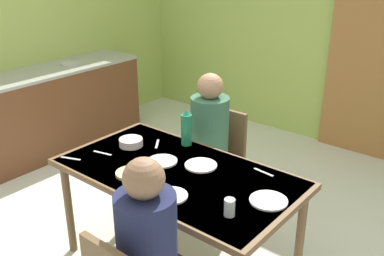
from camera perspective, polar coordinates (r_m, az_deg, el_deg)
name	(u,v)px	position (r m, az deg, el deg)	size (l,w,h in m)	color
ground_plane	(141,243)	(3.50, -6.61, -14.55)	(7.09, 7.09, 0.00)	silver
wall_back	(314,20)	(5.12, 15.55, 13.27)	(4.80, 0.10, 2.69)	#A1BF59
wall_left	(28,22)	(5.11, -20.42, 12.69)	(0.10, 4.09, 2.69)	#A1BA59
door_wooden	(366,62)	(4.88, 21.63, 7.97)	(0.80, 0.05, 2.00)	#A06A37
kitchen_counter	(51,110)	(5.02, -17.77, 2.26)	(0.61, 2.09, 0.91)	brown
dining_table	(177,180)	(2.89, -1.90, -6.78)	(1.58, 0.86, 0.76)	brown
chair_far_diner	(218,155)	(3.65, 3.38, -3.51)	(0.40, 0.40, 0.87)	brown
person_near_diner	(149,238)	(2.22, -5.62, -14.03)	(0.30, 0.37, 0.77)	#262043
person_far_diner	(209,128)	(3.43, 2.15, -0.04)	(0.30, 0.37, 0.77)	#3C6344
water_bottle_green_near	(186,129)	(3.16, -0.72, -0.08)	(0.08, 0.08, 0.27)	#207C53
serving_bowl_center	(131,142)	(3.21, -7.91, -1.84)	(0.17, 0.17, 0.06)	silver
dinner_plate_near_left	(201,165)	(2.91, 1.15, -4.84)	(0.21, 0.21, 0.01)	white
dinner_plate_near_right	(162,161)	(2.96, -3.87, -4.30)	(0.20, 0.20, 0.01)	white
dinner_plate_far_center	(269,201)	(2.57, 9.86, -9.23)	(0.22, 0.22, 0.01)	white
dinner_plate_far_side	(171,196)	(2.58, -2.73, -8.74)	(0.20, 0.20, 0.01)	white
drinking_glass_by_near_diner	(230,207)	(2.40, 4.88, -10.19)	(0.06, 0.06, 0.10)	silver
bread_plate_sliced	(131,173)	(2.83, -7.95, -5.82)	(0.19, 0.19, 0.02)	#DBB77A
cutlery_knife_near	(103,153)	(3.14, -11.49, -3.20)	(0.15, 0.02, 0.00)	silver
cutlery_fork_near	(264,172)	(2.87, 9.23, -5.66)	(0.15, 0.02, 0.00)	silver
cutlery_knife_far	(157,144)	(3.23, -4.52, -2.07)	(0.15, 0.02, 0.00)	silver
cutlery_fork_far	(71,158)	(3.11, -15.42, -3.82)	(0.15, 0.02, 0.00)	silver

